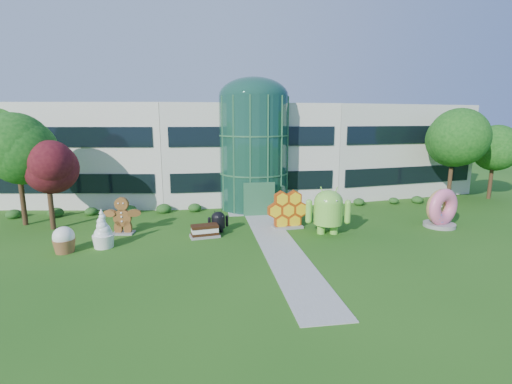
{
  "coord_description": "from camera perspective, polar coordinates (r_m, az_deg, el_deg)",
  "views": [
    {
      "loc": [
        -4.88,
        -20.52,
        7.89
      ],
      "look_at": [
        -0.73,
        6.0,
        2.6
      ],
      "focal_mm": 26.0,
      "sensor_mm": 36.0,
      "label": 1
    }
  ],
  "objects": [
    {
      "name": "ground",
      "position": [
        22.52,
        4.26,
        -9.39
      ],
      "size": [
        140.0,
        140.0,
        0.0
      ],
      "primitive_type": "plane",
      "color": "#215114",
      "rests_on": "ground"
    },
    {
      "name": "building",
      "position": [
        38.97,
        -1.67,
        6.37
      ],
      "size": [
        46.0,
        15.0,
        9.3
      ],
      "primitive_type": null,
      "color": "beige",
      "rests_on": "ground"
    },
    {
      "name": "atrium",
      "position": [
        33.02,
        -0.35,
        5.95
      ],
      "size": [
        6.0,
        6.0,
        9.8
      ],
      "primitive_type": "cylinder",
      "color": "#194738",
      "rests_on": "ground"
    },
    {
      "name": "walkway",
      "position": [
        24.35,
        3.19,
        -7.73
      ],
      "size": [
        2.4,
        20.0,
        0.04
      ],
      "primitive_type": "cube",
      "color": "#9E9E93",
      "rests_on": "ground"
    },
    {
      "name": "tree_red",
      "position": [
        30.36,
        -29.22,
        0.45
      ],
      "size": [
        4.0,
        4.0,
        6.0
      ],
      "primitive_type": null,
      "color": "#3F0C14",
      "rests_on": "ground"
    },
    {
      "name": "trees_backdrop",
      "position": [
        34.08,
        -0.6,
        4.93
      ],
      "size": [
        52.0,
        8.0,
        8.4
      ],
      "primitive_type": null,
      "color": "#114511",
      "rests_on": "ground"
    },
    {
      "name": "android_green",
      "position": [
        26.14,
        11.06,
        -2.46
      ],
      "size": [
        3.61,
        2.77,
        3.66
      ],
      "primitive_type": null,
      "rotation": [
        0.0,
        0.0,
        -0.21
      ],
      "color": "#75C840",
      "rests_on": "ground"
    },
    {
      "name": "android_black",
      "position": [
        26.29,
        -5.84,
        -4.35
      ],
      "size": [
        1.79,
        1.42,
        1.78
      ],
      "primitive_type": null,
      "rotation": [
        0.0,
        0.0,
        0.26
      ],
      "color": "black",
      "rests_on": "ground"
    },
    {
      "name": "donut",
      "position": [
        30.64,
        26.57,
        -2.14
      ],
      "size": [
        3.11,
        2.16,
        2.94
      ],
      "primitive_type": null,
      "rotation": [
        0.0,
        0.0,
        0.31
      ],
      "color": "#F15B94",
      "rests_on": "ground"
    },
    {
      "name": "gingerbread",
      "position": [
        27.41,
        -19.87,
        -3.41
      ],
      "size": [
        2.97,
        1.46,
        2.63
      ],
      "primitive_type": null,
      "rotation": [
        0.0,
        0.0,
        -0.13
      ],
      "color": "brown",
      "rests_on": "ground"
    },
    {
      "name": "ice_cream_sandwich",
      "position": [
        25.5,
        -7.89,
        -5.95
      ],
      "size": [
        2.1,
        1.29,
        0.88
      ],
      "primitive_type": null,
      "rotation": [
        0.0,
        0.0,
        0.16
      ],
      "color": "black",
      "rests_on": "ground"
    },
    {
      "name": "honeycomb",
      "position": [
        27.24,
        4.89,
        -2.98
      ],
      "size": [
        3.31,
        1.45,
        2.52
      ],
      "primitive_type": null,
      "rotation": [
        0.0,
        0.0,
        0.1
      ],
      "color": "yellow",
      "rests_on": "ground"
    },
    {
      "name": "froyo",
      "position": [
        24.97,
        -22.53,
        -5.22
      ],
      "size": [
        1.43,
        1.43,
        2.44
      ],
      "primitive_type": null,
      "rotation": [
        0.0,
        0.0,
        -0.01
      ],
      "color": "white",
      "rests_on": "ground"
    },
    {
      "name": "cupcake",
      "position": [
        25.16,
        -27.45,
        -6.5
      ],
      "size": [
        1.64,
        1.64,
        1.61
      ],
      "primitive_type": null,
      "rotation": [
        0.0,
        0.0,
        -0.26
      ],
      "color": "white",
      "rests_on": "ground"
    }
  ]
}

